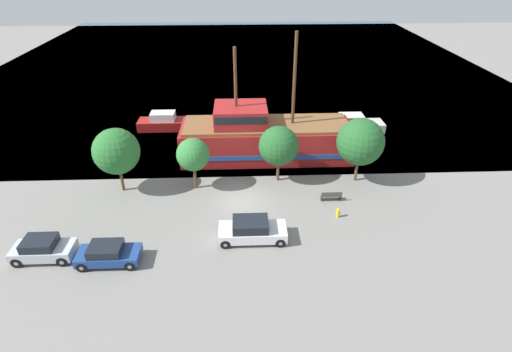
% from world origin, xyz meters
% --- Properties ---
extents(ground_plane, '(160.00, 160.00, 0.00)m').
position_xyz_m(ground_plane, '(0.00, 0.00, 0.00)').
color(ground_plane, gray).
extents(water_surface, '(80.00, 80.00, 0.00)m').
position_xyz_m(water_surface, '(0.00, 44.00, 0.00)').
color(water_surface, '#33566B').
rests_on(water_surface, ground).
extents(pirate_ship, '(17.13, 5.04, 11.49)m').
position_xyz_m(pirate_ship, '(2.34, 7.85, 1.97)').
color(pirate_ship, '#A31E1E').
rests_on(pirate_ship, water_surface).
extents(moored_boat_dockside, '(6.19, 2.21, 1.80)m').
position_xyz_m(moored_boat_dockside, '(12.34, 13.59, 0.68)').
color(moored_boat_dockside, '#B7B2A8').
rests_on(moored_boat_dockside, water_surface).
extents(moored_boat_outer, '(6.46, 2.13, 1.90)m').
position_xyz_m(moored_boat_outer, '(-8.00, 14.85, 0.72)').
color(moored_boat_outer, maroon).
rests_on(moored_boat_outer, water_surface).
extents(parked_car_curb_front, '(4.63, 2.01, 1.59)m').
position_xyz_m(parked_car_curb_front, '(0.67, -4.59, 0.78)').
color(parked_car_curb_front, white).
rests_on(parked_car_curb_front, ground_plane).
extents(parked_car_curb_mid, '(3.92, 1.83, 1.37)m').
position_xyz_m(parked_car_curb_mid, '(-8.52, -6.52, 0.69)').
color(parked_car_curb_mid, navy).
rests_on(parked_car_curb_mid, ground_plane).
extents(parked_car_curb_rear, '(3.82, 1.82, 1.54)m').
position_xyz_m(parked_car_curb_rear, '(-12.80, -5.96, 0.76)').
color(parked_car_curb_rear, '#B7BCC6').
rests_on(parked_car_curb_rear, ground_plane).
extents(fire_hydrant, '(0.42, 0.25, 0.76)m').
position_xyz_m(fire_hydrant, '(7.15, -2.25, 0.41)').
color(fire_hydrant, yellow).
rests_on(fire_hydrant, ground_plane).
extents(bench_promenade_east, '(1.62, 0.45, 0.85)m').
position_xyz_m(bench_promenade_east, '(7.10, -0.05, 0.43)').
color(bench_promenade_east, '#4C4742').
rests_on(bench_promenade_east, ground_plane).
extents(tree_row_east, '(3.67, 3.67, 5.41)m').
position_xyz_m(tree_row_east, '(-9.76, 2.22, 3.57)').
color(tree_row_east, brown).
rests_on(tree_row_east, ground_plane).
extents(tree_row_mideast, '(2.67, 2.67, 4.44)m').
position_xyz_m(tree_row_mideast, '(-3.81, 2.34, 3.09)').
color(tree_row_mideast, brown).
rests_on(tree_row_mideast, ground_plane).
extents(tree_row_midwest, '(3.32, 3.32, 4.92)m').
position_xyz_m(tree_row_midwest, '(3.14, 3.33, 3.25)').
color(tree_row_midwest, brown).
rests_on(tree_row_midwest, ground_plane).
extents(tree_row_west, '(3.90, 3.90, 5.58)m').
position_xyz_m(tree_row_west, '(9.83, 3.04, 3.63)').
color(tree_row_west, brown).
rests_on(tree_row_west, ground_plane).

